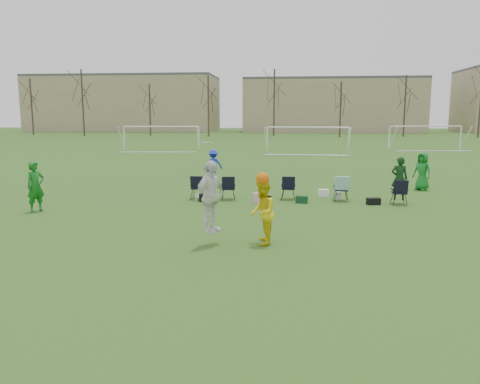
# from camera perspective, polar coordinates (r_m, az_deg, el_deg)

# --- Properties ---
(ground) EXTENTS (260.00, 260.00, 0.00)m
(ground) POSITION_cam_1_polar(r_m,az_deg,el_deg) (11.46, -4.82, -7.85)
(ground) COLOR #30541A
(ground) RESTS_ON ground
(fielder_green_near) EXTENTS (0.71, 0.79, 1.80)m
(fielder_green_near) POSITION_cam_1_polar(r_m,az_deg,el_deg) (18.05, -23.66, 0.61)
(fielder_green_near) COLOR #136D1D
(fielder_green_near) RESTS_ON ground
(fielder_blue) EXTENTS (1.18, 0.95, 1.60)m
(fielder_blue) POSITION_cam_1_polar(r_m,az_deg,el_deg) (25.28, -3.28, 3.37)
(fielder_blue) COLOR #1B2ECF
(fielder_blue) RESTS_ON ground
(fielder_green_far) EXTENTS (0.99, 1.00, 1.75)m
(fielder_green_far) POSITION_cam_1_polar(r_m,az_deg,el_deg) (23.03, 21.34, 2.37)
(fielder_green_far) COLOR #147324
(fielder_green_far) RESTS_ON ground
(center_contest) EXTENTS (2.17, 1.22, 2.72)m
(center_contest) POSITION_cam_1_polar(r_m,az_deg,el_deg) (12.21, -0.46, -1.46)
(center_contest) COLOR white
(center_contest) RESTS_ON ground
(sideline_setup) EXTENTS (8.60, 1.95, 1.83)m
(sideline_setup) POSITION_cam_1_polar(r_m,az_deg,el_deg) (18.88, 8.33, 0.52)
(sideline_setup) COLOR black
(sideline_setup) RESTS_ON ground
(goal_left) EXTENTS (7.39, 0.76, 2.46)m
(goal_left) POSITION_cam_1_polar(r_m,az_deg,el_deg) (46.38, -9.57, 7.29)
(goal_left) COLOR white
(goal_left) RESTS_ON ground
(goal_mid) EXTENTS (7.40, 0.63, 2.46)m
(goal_mid) POSITION_cam_1_polar(r_m,az_deg,el_deg) (42.85, 8.24, 7.18)
(goal_mid) COLOR white
(goal_mid) RESTS_ON ground
(goal_right) EXTENTS (7.35, 1.14, 2.46)m
(goal_right) POSITION_cam_1_polar(r_m,az_deg,el_deg) (50.77, 21.67, 6.93)
(goal_right) COLOR white
(goal_right) RESTS_ON ground
(tree_line) EXTENTS (110.28, 3.28, 11.40)m
(tree_line) POSITION_cam_1_polar(r_m,az_deg,el_deg) (80.66, 4.32, 10.39)
(tree_line) COLOR #382B21
(tree_line) RESTS_ON ground
(building_row) EXTENTS (126.00, 16.00, 13.00)m
(building_row) POSITION_cam_1_polar(r_m,az_deg,el_deg) (106.91, 8.17, 10.50)
(building_row) COLOR tan
(building_row) RESTS_ON ground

